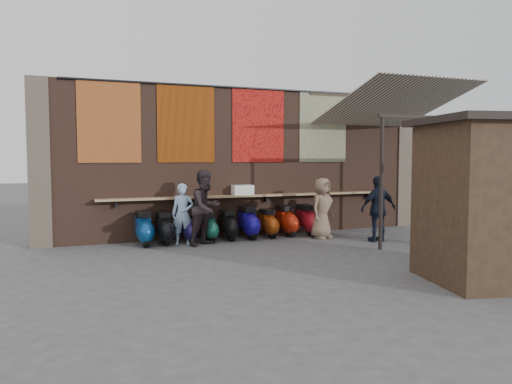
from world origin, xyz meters
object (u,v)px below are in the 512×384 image
at_px(scooter_stool_5, 248,223).
at_px(diner_right, 206,208).
at_px(diner_left, 183,214).
at_px(market_stall, 504,204).
at_px(scooter_stool_1, 164,228).
at_px(shopper_grey, 461,208).
at_px(scooter_stool_0, 144,229).
at_px(shopper_tan, 322,208).
at_px(scooter_stool_2, 188,229).
at_px(shopper_navy, 378,209).
at_px(scooter_stool_6, 268,223).
at_px(shelf_box, 243,190).
at_px(scooter_stool_3, 209,227).
at_px(scooter_stool_4, 228,225).
at_px(scooter_stool_8, 307,220).
at_px(scooter_stool_7, 286,221).

xyz_separation_m(scooter_stool_5, diner_right, (-1.30, -0.54, 0.49)).
relative_size(diner_left, market_stall, 0.56).
distance_m(scooter_stool_1, shopper_grey, 7.14).
distance_m(scooter_stool_0, diner_right, 1.58).
xyz_separation_m(shopper_tan, market_stall, (0.63, -5.16, 0.55)).
height_order(diner_right, shopper_grey, shopper_grey).
distance_m(scooter_stool_2, shopper_tan, 3.52).
xyz_separation_m(shopper_navy, market_stall, (-0.44, -4.19, 0.51)).
distance_m(scooter_stool_6, shopper_navy, 2.88).
bearing_deg(diner_left, shopper_grey, -8.96).
height_order(shelf_box, scooter_stool_0, shelf_box).
xyz_separation_m(scooter_stool_0, scooter_stool_3, (1.64, 0.01, -0.06)).
relative_size(scooter_stool_3, scooter_stool_6, 0.96).
bearing_deg(scooter_stool_2, scooter_stool_1, -178.56).
height_order(scooter_stool_2, scooter_stool_4, scooter_stool_4).
relative_size(scooter_stool_1, market_stall, 0.31).
distance_m(scooter_stool_8, shopper_navy, 2.04).
bearing_deg(scooter_stool_6, scooter_stool_5, 179.27).
relative_size(scooter_stool_2, scooter_stool_8, 0.84).
distance_m(diner_right, market_stall, 6.52).
relative_size(shopper_grey, shopper_tan, 1.19).
bearing_deg(scooter_stool_3, scooter_stool_2, 176.48).
xyz_separation_m(diner_right, market_stall, (3.75, -5.32, 0.43)).
distance_m(diner_left, shopper_tan, 3.64).
bearing_deg(diner_left, scooter_stool_2, 66.19).
relative_size(scooter_stool_0, scooter_stool_7, 1.00).
xyz_separation_m(scooter_stool_1, scooter_stool_2, (0.62, 0.02, -0.04)).
distance_m(scooter_stool_7, shopper_grey, 4.41).
height_order(shelf_box, shopper_navy, shopper_navy).
relative_size(scooter_stool_8, diner_left, 0.58).
bearing_deg(scooter_stool_7, shopper_navy, -43.65).
relative_size(scooter_stool_1, scooter_stool_8, 0.94).
bearing_deg(scooter_stool_8, diner_left, -177.32).
relative_size(scooter_stool_8, shopper_tan, 0.55).
bearing_deg(scooter_stool_6, shopper_grey, -40.33).
distance_m(scooter_stool_5, market_stall, 6.41).
relative_size(scooter_stool_0, diner_right, 0.47).
height_order(scooter_stool_6, market_stall, market_stall).
bearing_deg(shopper_navy, diner_right, -11.97).
bearing_deg(shelf_box, scooter_stool_5, -81.08).
bearing_deg(diner_right, scooter_stool_2, 89.96).
relative_size(diner_left, diner_right, 0.82).
bearing_deg(scooter_stool_4, shopper_tan, -16.76).
bearing_deg(diner_right, scooter_stool_3, 36.81).
bearing_deg(diner_right, diner_left, 116.88).
height_order(scooter_stool_0, shopper_navy, shopper_navy).
bearing_deg(scooter_stool_1, shelf_box, 8.07).
height_order(shopper_navy, shopper_grey, shopper_grey).
relative_size(scooter_stool_7, diner_left, 0.58).
bearing_deg(shopper_grey, scooter_stool_5, -32.08).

